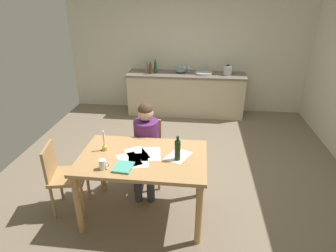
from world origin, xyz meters
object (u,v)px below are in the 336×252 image
object	(u,v)px
bottle_vinegar	(150,69)
wine_glass_near_sink	(189,67)
chair_side_empty	(63,175)
stovetop_kettle	(228,70)
dining_table	(143,165)
bottle_wine_red	(155,67)
bottle_oil	(146,67)
book_magazine	(123,167)
wine_glass_back_left	(180,67)
chair_at_table	(148,149)
person_seated	(146,142)
wine_glass_by_kettle	(185,67)
coffee_mug	(103,164)
wine_bottle_on_table	(178,150)
mixing_bowl	(181,70)
candlestick	(105,145)
sink_unit	(204,73)

from	to	relation	value
bottle_vinegar	wine_glass_near_sink	world-z (taller)	bottle_vinegar
chair_side_empty	stovetop_kettle	xyz separation A→B (m)	(2.11, 3.28, 0.50)
dining_table	stovetop_kettle	size ratio (longest dim) A/B	6.36
bottle_wine_red	stovetop_kettle	world-z (taller)	bottle_wine_red
bottle_oil	book_magazine	bearing A→B (deg)	-83.33
wine_glass_back_left	wine_glass_near_sink	bearing A→B (deg)	0.00
chair_at_table	person_seated	bearing A→B (deg)	-86.31
book_magazine	wine_glass_by_kettle	world-z (taller)	wine_glass_by_kettle
book_magazine	person_seated	bearing A→B (deg)	88.87
wine_glass_back_left	coffee_mug	bearing A→B (deg)	-97.77
wine_bottle_on_table	coffee_mug	bearing A→B (deg)	-160.16
stovetop_kettle	wine_glass_near_sink	world-z (taller)	stovetop_kettle
chair_side_empty	mixing_bowl	distance (m)	3.56
person_seated	candlestick	distance (m)	0.62
wine_glass_near_sink	wine_bottle_on_table	bearing A→B (deg)	-89.26
sink_unit	candlestick	bearing A→B (deg)	-109.34
wine_glass_near_sink	bottle_wine_red	bearing A→B (deg)	-164.79
bottle_wine_red	stovetop_kettle	xyz separation A→B (m)	(1.51, 0.04, -0.02)
person_seated	book_magazine	bearing A→B (deg)	-95.90
person_seated	wine_glass_back_left	world-z (taller)	person_seated
chair_side_empty	bottle_vinegar	distance (m)	3.26
chair_side_empty	bottle_wine_red	size ratio (longest dim) A/B	3.07
bottle_wine_red	wine_glass_near_sink	bearing A→B (deg)	15.21
person_seated	bottle_vinegar	size ratio (longest dim) A/B	4.75
book_magazine	dining_table	bearing A→B (deg)	63.87
bottle_oil	mixing_bowl	xyz separation A→B (m)	(0.73, 0.03, -0.05)
coffee_mug	wine_bottle_on_table	xyz separation A→B (m)	(0.74, 0.27, 0.07)
chair_side_empty	wine_glass_back_left	world-z (taller)	wine_glass_back_left
chair_at_table	bottle_vinegar	bearing A→B (deg)	98.62
wine_bottle_on_table	bottle_vinegar	size ratio (longest dim) A/B	1.11
wine_bottle_on_table	wine_glass_near_sink	size ratio (longest dim) A/B	1.81
person_seated	chair_side_empty	world-z (taller)	person_seated
wine_glass_by_kettle	wine_bottle_on_table	bearing A→B (deg)	-87.68
person_seated	bottle_oil	bearing A→B (deg)	100.21
stovetop_kettle	wine_glass_near_sink	xyz separation A→B (m)	(-0.81, 0.15, 0.01)
dining_table	candlestick	bearing A→B (deg)	169.25
candlestick	book_magazine	world-z (taller)	candlestick
dining_table	book_magazine	bearing A→B (deg)	-120.90
dining_table	sink_unit	xyz separation A→B (m)	(0.66, 3.26, 0.24)
wine_glass_back_left	chair_side_empty	bearing A→B (deg)	-107.96
candlestick	wine_glass_back_left	bearing A→B (deg)	79.63
chair_side_empty	stovetop_kettle	size ratio (longest dim) A/B	3.99
book_magazine	stovetop_kettle	distance (m)	3.75
bottle_wine_red	wine_bottle_on_table	bearing A→B (deg)	-77.09
sink_unit	dining_table	bearing A→B (deg)	-101.42
chair_side_empty	stovetop_kettle	bearing A→B (deg)	57.28
chair_at_table	chair_side_empty	xyz separation A→B (m)	(-0.88, -0.71, -0.00)
coffee_mug	stovetop_kettle	world-z (taller)	stovetop_kettle
chair_side_empty	wine_glass_by_kettle	size ratio (longest dim) A/B	5.70
person_seated	coffee_mug	bearing A→B (deg)	-108.86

